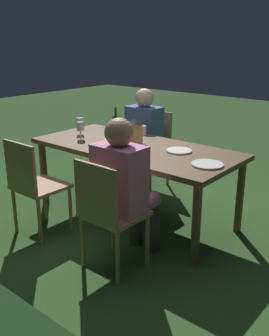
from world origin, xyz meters
The scene contains 17 objects.
ground_plane centered at (0.00, 0.00, 0.00)m, with size 16.00×16.00×0.00m, color #2D5123.
dining_table centered at (0.00, 0.00, 0.67)m, with size 1.96×0.88×0.72m.
chair_side_right_a centered at (-0.44, 0.83, 0.49)m, with size 0.42×0.40×0.87m.
person_in_pink centered at (-0.44, 0.64, 0.64)m, with size 0.38×0.47×1.15m.
chair_side_right_b centered at (0.44, 0.83, 0.49)m, with size 0.42×0.40×0.87m.
chair_side_left_b centered at (0.44, -0.83, 0.49)m, with size 0.42×0.40×0.87m.
person_in_blue centered at (0.44, -0.64, 0.64)m, with size 0.38×0.47×1.15m.
lantern_centerpiece centered at (-0.02, 0.03, 0.87)m, with size 0.15×0.15×0.27m.
green_bottle_on_table centered at (0.40, -0.19, 0.83)m, with size 0.07×0.07×0.29m.
wine_glass_a centered at (0.59, 0.13, 0.84)m, with size 0.08×0.08×0.17m.
wine_glass_b centered at (0.01, -0.13, 0.84)m, with size 0.08×0.08×0.17m.
wine_glass_c centered at (0.75, -0.01, 0.84)m, with size 0.08×0.08×0.17m.
wine_glass_d centered at (0.16, -0.06, 0.84)m, with size 0.08×0.08×0.17m.
plate_a centered at (-0.81, 0.08, 0.73)m, with size 0.26×0.26×0.01m, color silver.
plate_b centered at (-0.42, -0.11, 0.73)m, with size 0.23×0.23×0.01m, color white.
bowl_olives centered at (-0.15, 0.17, 0.75)m, with size 0.17×0.17×0.04m.
bowl_bread centered at (0.23, 0.09, 0.75)m, with size 0.11×0.11×0.05m.
Camera 1 is at (-2.26, 2.70, 1.69)m, focal length 42.00 mm.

